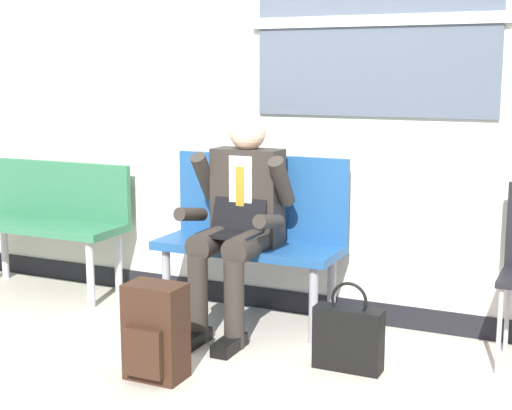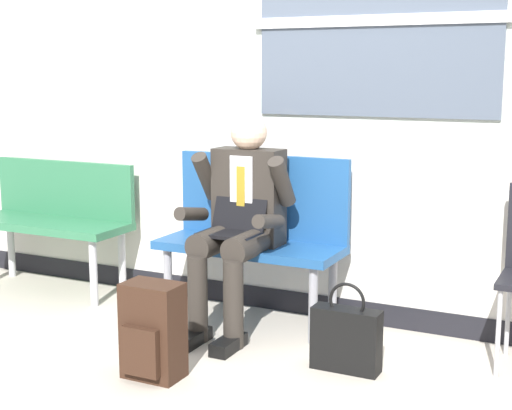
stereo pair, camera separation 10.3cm
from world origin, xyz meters
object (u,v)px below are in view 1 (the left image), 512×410
person_seated (238,217)px  backpack (155,333)px  bench_with_person (254,228)px  handbag (348,337)px  bench_empty (49,215)px

person_seated → backpack: bearing=-93.6°
bench_with_person → handbag: bench_with_person is taller
backpack → bench_with_person: bearing=87.1°
bench_empty → bench_with_person: bearing=0.4°
person_seated → handbag: person_seated is taller
backpack → handbag: size_ratio=1.04×
backpack → handbag: (0.81, 0.50, -0.06)m
bench_with_person → backpack: bearing=-92.9°
person_seated → bench_with_person: bearing=90.0°
handbag → bench_empty: bearing=167.6°
bench_with_person → handbag: bearing=-34.1°
bench_empty → backpack: bearing=-34.4°
bench_with_person → backpack: 1.06m
bench_with_person → person_seated: size_ratio=0.89×
bench_with_person → bench_empty: (-1.51, -0.01, -0.04)m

